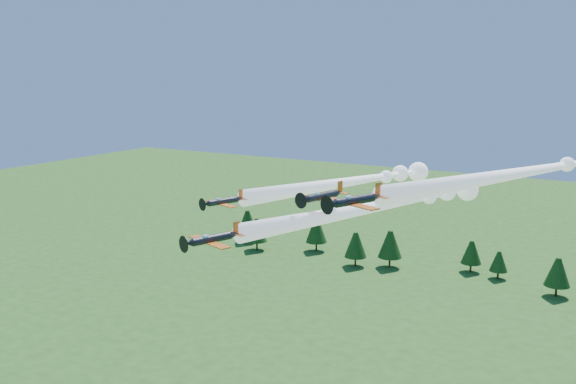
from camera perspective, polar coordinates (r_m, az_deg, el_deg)
The scene contains 5 objects.
plane_lead at distance 98.75m, azimuth 8.85°, elevation -1.09°, with size 23.71×54.42×3.70m.
plane_left at distance 110.57m, azimuth 6.09°, elevation 1.01°, with size 20.46×46.34×3.70m.
plane_right at distance 100.13m, azimuth 20.35°, elevation 1.68°, with size 27.68×58.21×3.70m.
plane_slot at distance 87.90m, azimuth 2.99°, elevation -0.40°, with size 7.87×8.71×2.76m.
treeline at distance 196.04m, azimuth 11.17°, elevation -5.05°, with size 149.83×18.90×11.45m.
Camera 1 is at (41.88, -69.93, 60.02)m, focal length 40.00 mm.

